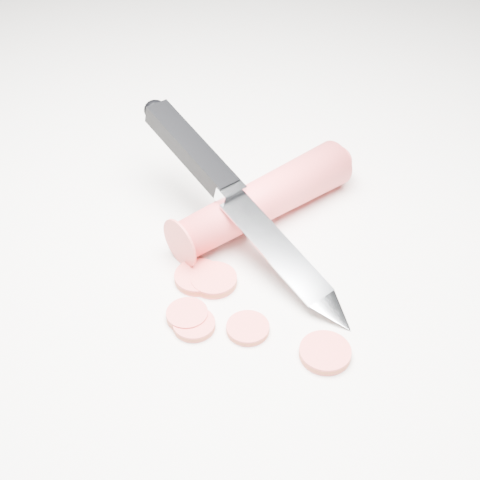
{
  "coord_description": "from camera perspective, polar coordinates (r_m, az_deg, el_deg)",
  "views": [
    {
      "loc": [
        -0.01,
        -0.42,
        0.38
      ],
      "look_at": [
        -0.01,
        -0.0,
        0.02
      ],
      "focal_mm": 50.0,
      "sensor_mm": 36.0,
      "label": 1
    }
  ],
  "objects": [
    {
      "name": "carrot_slice_2",
      "position": [
        0.5,
        0.67,
        -7.53
      ],
      "size": [
        0.03,
        0.03,
        0.01
      ],
      "primitive_type": "cylinder",
      "color": "#DE4944",
      "rests_on": "ground"
    },
    {
      "name": "carrot_slice_4",
      "position": [
        0.54,
        -3.57,
        -3.18
      ],
      "size": [
        0.04,
        0.04,
        0.01
      ],
      "primitive_type": "cylinder",
      "color": "#DE4944",
      "rests_on": "ground"
    },
    {
      "name": "carrot_slice_1",
      "position": [
        0.49,
        7.27,
        -9.51
      ],
      "size": [
        0.04,
        0.04,
        0.01
      ],
      "primitive_type": "cylinder",
      "color": "#DE4944",
      "rests_on": "ground"
    },
    {
      "name": "kitchen_knife",
      "position": [
        0.55,
        0.17,
        3.26
      ],
      "size": [
        0.19,
        0.22,
        0.09
      ],
      "primitive_type": null,
      "color": "silver",
      "rests_on": "ground"
    },
    {
      "name": "carrot_slice_3",
      "position": [
        0.51,
        -3.94,
        -7.21
      ],
      "size": [
        0.03,
        0.03,
        0.01
      ],
      "primitive_type": "cylinder",
      "color": "#DE4944",
      "rests_on": "ground"
    },
    {
      "name": "ground",
      "position": [
        0.57,
        1.25,
        -1.19
      ],
      "size": [
        2.4,
        2.4,
        0.0
      ],
      "primitive_type": "plane",
      "color": "silver",
      "rests_on": "ground"
    },
    {
      "name": "carrot",
      "position": [
        0.59,
        2.0,
        3.46
      ],
      "size": [
        0.16,
        0.15,
        0.04
      ],
      "primitive_type": "cylinder",
      "rotation": [
        1.57,
        0.0,
        -0.87
      ],
      "color": "#EA4246",
      "rests_on": "ground"
    },
    {
      "name": "carrot_slice_5",
      "position": [
        0.54,
        -2.26,
        -3.43
      ],
      "size": [
        0.04,
        0.04,
        0.01
      ],
      "primitive_type": "cylinder",
      "color": "#DE4944",
      "rests_on": "ground"
    },
    {
      "name": "carrot_slice_0",
      "position": [
        0.51,
        -4.53,
        -6.4
      ],
      "size": [
        0.03,
        0.03,
        0.01
      ],
      "primitive_type": "cylinder",
      "color": "#DE4944",
      "rests_on": "ground"
    }
  ]
}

